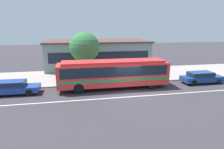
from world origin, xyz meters
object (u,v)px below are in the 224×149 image
Objects in this scene: pedestrian_waiting_near_sign at (157,70)px; sedan_behind_bus at (12,87)px; street_tree_near_stop at (85,47)px; sedan_far_ahead at (201,77)px; pedestrian_walking_along_curb at (132,70)px; bus_stop_sign at (150,67)px; transit_bus at (114,72)px.

sedan_behind_bus is at bearing -170.50° from pedestrian_waiting_near_sign.
street_tree_near_stop is (7.08, 4.40, 3.13)m from sedan_behind_bus.
sedan_far_ahead is 2.72× the size of pedestrian_waiting_near_sign.
sedan_behind_bus is at bearing -165.08° from pedestrian_walking_along_curb.
pedestrian_walking_along_curb is at bearing 164.70° from pedestrian_waiting_near_sign.
street_tree_near_stop is (-7.31, 2.50, 2.17)m from bus_stop_sign.
pedestrian_waiting_near_sign is at bearing 9.50° from sedan_behind_bus.
bus_stop_sign reaches higher than sedan_behind_bus.
pedestrian_waiting_near_sign is (-4.21, 2.63, 0.39)m from sedan_far_ahead.
pedestrian_walking_along_curb reaches higher than sedan_far_ahead.
transit_bus is 5.49m from street_tree_near_stop.
transit_bus is 4.58× the size of bus_stop_sign.
pedestrian_walking_along_curb is (-2.84, 0.78, 0.02)m from pedestrian_waiting_near_sign.
sedan_far_ahead is at bearing -19.30° from street_tree_near_stop.
sedan_far_ahead is 2.69× the size of pedestrian_walking_along_curb.
transit_bus is 2.40× the size of sedan_far_ahead.
street_tree_near_stop is (-8.44, 1.80, 2.73)m from pedestrian_waiting_near_sign.
street_tree_near_stop is (-2.59, 4.32, 2.18)m from transit_bus.
transit_bus is at bearing 179.40° from sedan_far_ahead.
sedan_far_ahead is 7.84m from pedestrian_walking_along_curb.
sedan_far_ahead is (10.05, -0.11, -0.95)m from transit_bus.
pedestrian_waiting_near_sign is at bearing 31.86° from bus_stop_sign.
transit_bus reaches higher than sedan_behind_bus.
pedestrian_walking_along_curb is (12.67, 3.38, 0.41)m from sedan_behind_bus.
sedan_behind_bus is 0.86× the size of street_tree_near_stop.
bus_stop_sign is at bearing 160.15° from sedan_far_ahead.
bus_stop_sign is (-5.34, 1.93, 0.96)m from sedan_far_ahead.
transit_bus is at bearing -132.26° from pedestrian_walking_along_curb.
bus_stop_sign is (14.39, 1.90, 0.96)m from sedan_behind_bus.
sedan_far_ahead is 13.76m from street_tree_near_stop.
transit_bus reaches higher than pedestrian_walking_along_curb.
sedan_behind_bus is 2.75× the size of pedestrian_walking_along_curb.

